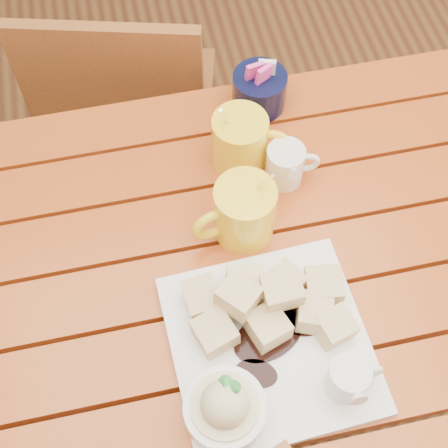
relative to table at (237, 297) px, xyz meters
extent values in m
plane|color=#4E2816|center=(0.00, 0.00, -0.64)|extent=(5.00, 5.00, 0.00)
cube|color=#AF4116|center=(0.00, -0.23, 0.09)|extent=(1.20, 0.11, 0.03)
cube|color=#AF4116|center=(0.00, -0.11, 0.09)|extent=(1.20, 0.11, 0.03)
cube|color=#AF4116|center=(0.00, 0.00, 0.09)|extent=(1.20, 0.11, 0.03)
cube|color=#AF4116|center=(0.00, 0.11, 0.09)|extent=(1.20, 0.11, 0.03)
cube|color=#AF4116|center=(0.00, 0.23, 0.09)|extent=(1.20, 0.11, 0.03)
cube|color=#AF4116|center=(0.00, 0.34, 0.09)|extent=(1.20, 0.11, 0.03)
cube|color=#AF4116|center=(0.00, 0.36, 0.04)|extent=(1.12, 0.04, 0.08)
cylinder|color=#AF4116|center=(0.55, 0.35, -0.28)|extent=(0.06, 0.06, 0.72)
cube|color=white|center=(0.02, -0.14, 0.12)|extent=(0.31, 0.31, 0.02)
cube|color=gold|center=(-0.07, -0.05, 0.15)|extent=(0.06, 0.06, 0.04)
cube|color=gold|center=(-0.06, -0.11, 0.15)|extent=(0.07, 0.07, 0.04)
cube|color=gold|center=(0.06, -0.05, 0.15)|extent=(0.07, 0.07, 0.04)
cube|color=gold|center=(0.09, -0.11, 0.15)|extent=(0.07, 0.07, 0.04)
cube|color=gold|center=(0.00, -0.05, 0.15)|extent=(0.06, 0.06, 0.04)
cube|color=gold|center=(0.05, -0.08, 0.18)|extent=(0.05, 0.05, 0.04)
cube|color=gold|center=(0.12, -0.07, 0.15)|extent=(0.06, 0.06, 0.04)
cube|color=gold|center=(-0.02, -0.07, 0.18)|extent=(0.07, 0.07, 0.04)
cube|color=gold|center=(0.02, -0.12, 0.15)|extent=(0.07, 0.07, 0.04)
cube|color=gold|center=(0.11, -0.14, 0.15)|extent=(0.06, 0.06, 0.04)
cylinder|color=white|center=(-0.07, -0.22, 0.15)|extent=(0.12, 0.12, 0.05)
cylinder|color=beige|center=(-0.07, -0.22, 0.16)|extent=(0.09, 0.09, 0.03)
sphere|color=beige|center=(-0.07, -0.22, 0.18)|extent=(0.07, 0.07, 0.07)
cone|color=green|center=(-0.06, -0.22, 0.21)|extent=(0.04, 0.04, 0.03)
cone|color=green|center=(-0.07, -0.21, 0.21)|extent=(0.03, 0.03, 0.03)
cylinder|color=white|center=(0.11, -0.22, 0.16)|extent=(0.06, 0.06, 0.06)
cylinder|color=black|center=(0.11, -0.22, 0.18)|extent=(0.05, 0.05, 0.01)
cone|color=white|center=(0.11, -0.25, 0.18)|extent=(0.03, 0.03, 0.03)
torus|color=white|center=(0.14, -0.22, 0.16)|extent=(0.04, 0.01, 0.04)
cylinder|color=yellow|center=(0.03, 0.07, 0.16)|extent=(0.10, 0.10, 0.11)
cylinder|color=black|center=(0.03, 0.07, 0.21)|extent=(0.09, 0.09, 0.01)
torus|color=yellow|center=(-0.03, 0.06, 0.16)|extent=(0.07, 0.03, 0.07)
cylinder|color=silver|center=(0.04, 0.09, 0.20)|extent=(0.04, 0.06, 0.15)
cylinder|color=yellow|center=(0.05, 0.22, 0.16)|extent=(0.10, 0.10, 0.11)
cylinder|color=black|center=(0.05, 0.22, 0.21)|extent=(0.08, 0.08, 0.01)
torus|color=yellow|center=(0.10, 0.20, 0.16)|extent=(0.07, 0.03, 0.07)
cylinder|color=silver|center=(0.03, 0.23, 0.20)|extent=(0.05, 0.05, 0.14)
cylinder|color=white|center=(0.12, 0.16, 0.15)|extent=(0.07, 0.07, 0.08)
cylinder|color=white|center=(0.12, 0.16, 0.18)|extent=(0.05, 0.05, 0.01)
cone|color=white|center=(0.12, 0.13, 0.17)|extent=(0.03, 0.03, 0.03)
torus|color=white|center=(0.16, 0.16, 0.15)|extent=(0.05, 0.02, 0.05)
cylinder|color=black|center=(0.12, 0.34, 0.14)|extent=(0.10, 0.10, 0.07)
cube|color=#F041A6|center=(0.10, 0.34, 0.19)|extent=(0.03, 0.02, 0.05)
cube|color=white|center=(0.13, 0.34, 0.19)|extent=(0.03, 0.02, 0.05)
cube|color=#F041A6|center=(0.12, 0.33, 0.19)|extent=(0.03, 0.03, 0.05)
cube|color=brown|center=(-0.11, 0.69, -0.24)|extent=(0.48, 0.48, 0.03)
cylinder|color=brown|center=(0.10, 0.81, -0.45)|extent=(0.03, 0.03, 0.39)
cylinder|color=brown|center=(-0.23, 0.90, -0.45)|extent=(0.03, 0.03, 0.39)
cylinder|color=brown|center=(0.01, 0.49, -0.45)|extent=(0.03, 0.03, 0.39)
cylinder|color=brown|center=(-0.32, 0.57, -0.45)|extent=(0.03, 0.03, 0.39)
cube|color=brown|center=(-0.16, 0.52, -0.02)|extent=(0.39, 0.13, 0.41)
camera|label=1|loc=(-0.12, -0.43, 1.03)|focal=50.00mm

